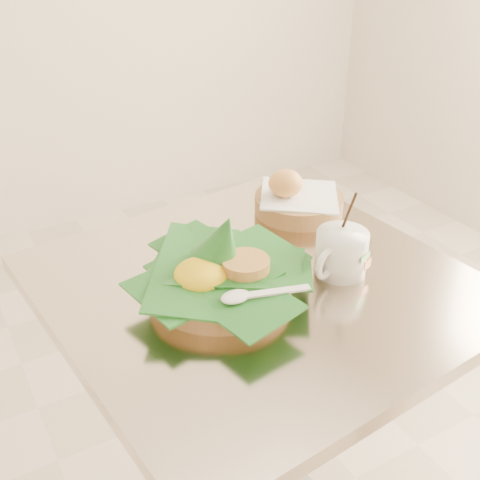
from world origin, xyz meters
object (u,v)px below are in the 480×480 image
bread_basket (297,200)px  coffee_mug (341,252)px  cafe_table (256,374)px  rice_basket (220,272)px

bread_basket → coffee_mug: (-0.07, -0.24, 0.01)m
cafe_table → bread_basket: bearing=41.6°
bread_basket → coffee_mug: bearing=-106.0°
cafe_table → coffee_mug: bearing=-19.2°
cafe_table → rice_basket: size_ratio=2.47×
rice_basket → coffee_mug: bearing=-13.6°
rice_basket → bread_basket: bearing=33.0°
rice_basket → bread_basket: rice_basket is taller
bread_basket → coffee_mug: size_ratio=1.39×
cafe_table → coffee_mug: (0.14, -0.05, 0.26)m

